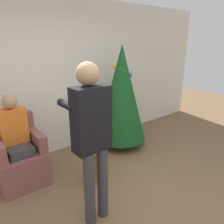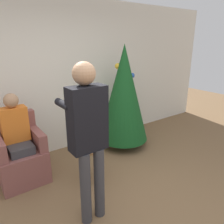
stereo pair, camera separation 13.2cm
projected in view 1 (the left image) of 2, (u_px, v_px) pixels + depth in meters
The scene contains 7 objects.
wall_back at pixel (45, 80), 3.69m from camera, with size 8.00×0.06×2.70m.
christmas_tree at pixel (121, 94), 4.04m from camera, with size 0.94×0.94×1.94m.
armchair at pixel (19, 158), 3.15m from camera, with size 0.64×0.67×0.97m.
person_seated at pixel (16, 136), 3.02m from camera, with size 0.36×0.46×1.30m.
person_standing at pixel (92, 131), 2.27m from camera, with size 0.42×0.57×1.80m.
side_stool at pixel (92, 156), 3.12m from camera, with size 0.33×0.33×0.53m.
laptop at pixel (92, 148), 3.08m from camera, with size 0.28×0.24×0.02m.
Camera 1 is at (-1.38, -1.36, 1.99)m, focal length 35.00 mm.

